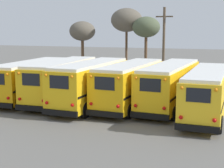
# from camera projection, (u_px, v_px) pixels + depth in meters

# --- Properties ---
(ground_plane) EXTENTS (160.00, 160.00, 0.00)m
(ground_plane) POSITION_uv_depth(u_px,v_px,m) (114.00, 105.00, 26.82)
(ground_plane) COLOR #66635E
(school_bus_0) EXTENTS (3.03, 9.90, 3.18)m
(school_bus_0) POSITION_uv_depth(u_px,v_px,m) (32.00, 79.00, 28.62)
(school_bus_0) COLOR #E5A00C
(school_bus_0) RESTS_ON ground
(school_bus_1) EXTENTS (2.99, 10.09, 3.32)m
(school_bus_1) POSITION_uv_depth(u_px,v_px,m) (63.00, 80.00, 27.70)
(school_bus_1) COLOR yellow
(school_bus_1) RESTS_ON ground
(school_bus_2) EXTENTS (2.80, 9.83, 3.36)m
(school_bus_2) POSITION_uv_depth(u_px,v_px,m) (91.00, 82.00, 26.08)
(school_bus_2) COLOR yellow
(school_bus_2) RESTS_ON ground
(school_bus_3) EXTENTS (2.99, 9.92, 3.29)m
(school_bus_3) POSITION_uv_depth(u_px,v_px,m) (131.00, 83.00, 25.91)
(school_bus_3) COLOR #EAAA0F
(school_bus_3) RESTS_ON ground
(school_bus_4) EXTENTS (3.08, 10.60, 3.26)m
(school_bus_4) POSITION_uv_depth(u_px,v_px,m) (170.00, 84.00, 25.78)
(school_bus_4) COLOR yellow
(school_bus_4) RESTS_ON ground
(school_bus_5) EXTENTS (2.56, 10.59, 3.13)m
(school_bus_5) POSITION_uv_depth(u_px,v_px,m) (207.00, 91.00, 23.14)
(school_bus_5) COLOR yellow
(school_bus_5) RESTS_ON ground
(utility_pole) EXTENTS (1.80, 0.27, 8.10)m
(utility_pole) POSITION_uv_depth(u_px,v_px,m) (164.00, 45.00, 36.03)
(utility_pole) COLOR brown
(utility_pole) RESTS_ON ground
(bare_tree_0) EXTENTS (3.48, 3.48, 6.89)m
(bare_tree_0) POSITION_uv_depth(u_px,v_px,m) (82.00, 32.00, 45.95)
(bare_tree_0) COLOR brown
(bare_tree_0) RESTS_ON ground
(bare_tree_1) EXTENTS (4.07, 4.07, 8.52)m
(bare_tree_1) POSITION_uv_depth(u_px,v_px,m) (127.00, 20.00, 44.30)
(bare_tree_1) COLOR brown
(bare_tree_1) RESTS_ON ground
(bare_tree_2) EXTENTS (3.42, 3.42, 7.38)m
(bare_tree_2) POSITION_uv_depth(u_px,v_px,m) (146.00, 28.00, 42.33)
(bare_tree_2) COLOR brown
(bare_tree_2) RESTS_ON ground
(fence_line) EXTENTS (22.31, 0.06, 1.42)m
(fence_line) POSITION_uv_depth(u_px,v_px,m) (140.00, 79.00, 33.70)
(fence_line) COLOR #939399
(fence_line) RESTS_ON ground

